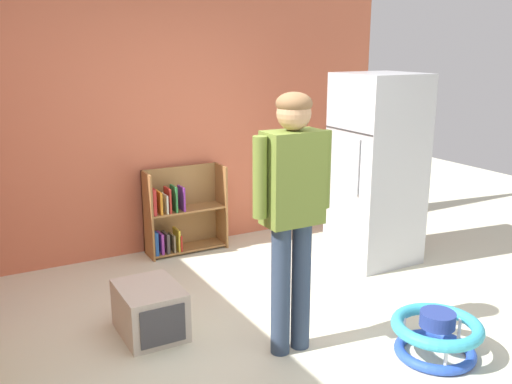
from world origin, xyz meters
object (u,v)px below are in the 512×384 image
Objects in this scene: bookshelf at (179,215)px; standing_person at (292,200)px; refrigerator at (377,169)px; pet_carrier at (150,310)px; baby_walker at (436,335)px.

standing_person reaches higher than bookshelf.
refrigerator is 2.51m from pet_carrier.
pet_carrier reaches higher than baby_walker.
refrigerator reaches higher than standing_person.
refrigerator is 2.09× the size of bookshelf.
bookshelf is 1.54× the size of pet_carrier.
bookshelf is at bearing 88.68° from standing_person.
bookshelf is 1.71m from pet_carrier.
refrigerator is at bearing -35.46° from bookshelf.
baby_walker is (-0.81, -1.60, -0.73)m from refrigerator.
standing_person is (-0.05, -2.16, 0.70)m from bookshelf.
standing_person is (-1.61, -1.05, 0.18)m from refrigerator.
standing_person is at bearing -91.32° from bookshelf.
refrigerator reaches higher than pet_carrier.
refrigerator reaches higher than baby_walker.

